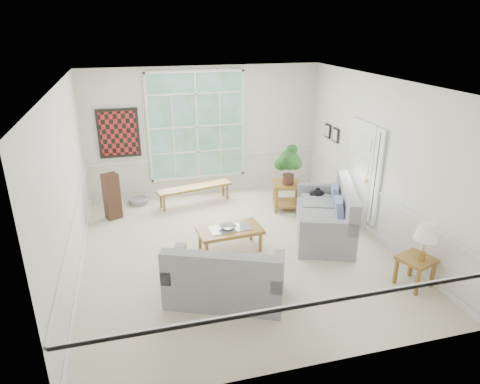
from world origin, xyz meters
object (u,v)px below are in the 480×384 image
object	(u,v)px
loveseat_right	(325,211)
loveseat_front	(225,271)
coffee_table	(230,239)
side_table	(414,271)
end_table	(286,196)

from	to	relation	value
loveseat_right	loveseat_front	bearing A→B (deg)	-126.18
coffee_table	loveseat_front	bearing A→B (deg)	-110.59
coffee_table	side_table	world-z (taller)	side_table
end_table	side_table	bearing A→B (deg)	-75.22
end_table	side_table	world-z (taller)	end_table
loveseat_front	coffee_table	world-z (taller)	loveseat_front
coffee_table	end_table	distance (m)	2.23
coffee_table	end_table	bearing A→B (deg)	37.52
loveseat_right	side_table	xyz separation A→B (m)	(0.64, -1.93, -0.28)
coffee_table	side_table	bearing A→B (deg)	-40.55
end_table	side_table	distance (m)	3.45
loveseat_front	side_table	world-z (taller)	loveseat_front
loveseat_right	loveseat_front	xyz separation A→B (m)	(-2.30, -1.49, -0.06)
side_table	end_table	bearing A→B (deg)	104.78
loveseat_front	coffee_table	distance (m)	1.49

